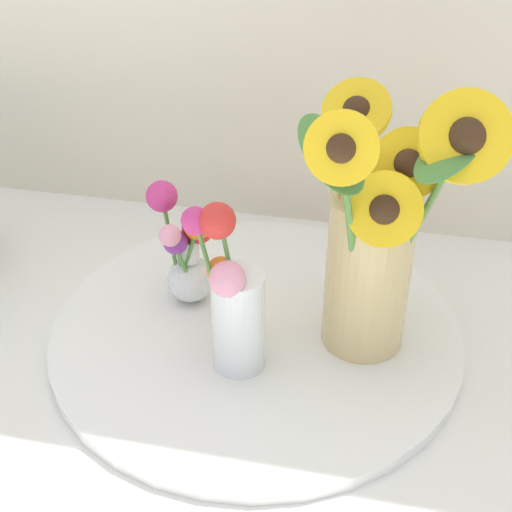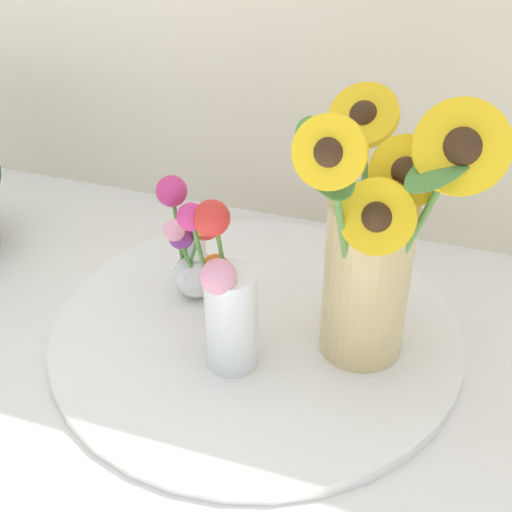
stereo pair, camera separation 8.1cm
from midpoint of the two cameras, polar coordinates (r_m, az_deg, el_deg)
ground_plane at (r=0.81m, az=-5.37°, el=-11.23°), size 6.00×6.00×0.00m
serving_tray at (r=0.88m, az=-2.66°, el=-6.10°), size 0.50×0.50×0.02m
mason_jar_sunflowers at (r=0.78m, az=6.60°, el=0.93°), size 0.23×0.20×0.33m
vase_small_center at (r=0.77m, az=-4.92°, el=-3.67°), size 0.09×0.07×0.20m
vase_bulb_right at (r=0.89m, az=-8.22°, el=0.34°), size 0.09×0.09×0.15m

